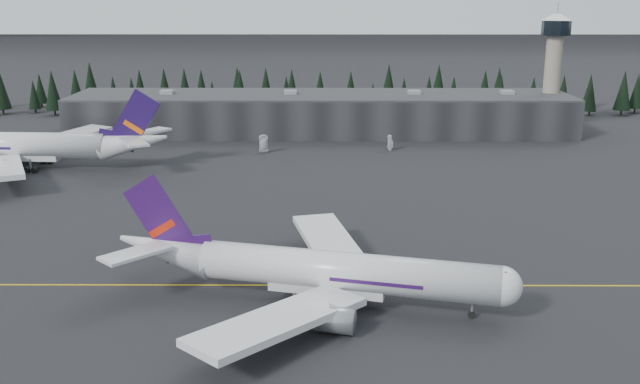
{
  "coord_description": "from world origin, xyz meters",
  "views": [
    {
      "loc": [
        0.52,
        -105.17,
        44.04
      ],
      "look_at": [
        0.0,
        20.0,
        9.0
      ],
      "focal_mm": 40.0,
      "sensor_mm": 36.0,
      "label": 1
    }
  ],
  "objects_px": {
    "gse_vehicle_a": "(264,150)",
    "gse_vehicle_b": "(390,148)",
    "jet_main": "(311,269)",
    "terminal": "(321,113)",
    "control_tower": "(553,59)",
    "jet_parked": "(32,146)"
  },
  "relations": [
    {
      "from": "control_tower",
      "to": "gse_vehicle_b",
      "type": "bearing_deg",
      "value": -150.55
    },
    {
      "from": "control_tower",
      "to": "jet_parked",
      "type": "xyz_separation_m",
      "value": [
        -149.92,
        -52.76,
        -17.51
      ]
    },
    {
      "from": "jet_main",
      "to": "gse_vehicle_a",
      "type": "distance_m",
      "value": 103.0
    },
    {
      "from": "jet_main",
      "to": "gse_vehicle_b",
      "type": "bearing_deg",
      "value": 92.33
    },
    {
      "from": "control_tower",
      "to": "gse_vehicle_b",
      "type": "distance_m",
      "value": 66.97
    },
    {
      "from": "gse_vehicle_b",
      "to": "jet_parked",
      "type": "bearing_deg",
      "value": -89.46
    },
    {
      "from": "control_tower",
      "to": "jet_parked",
      "type": "height_order",
      "value": "control_tower"
    },
    {
      "from": "jet_main",
      "to": "gse_vehicle_a",
      "type": "height_order",
      "value": "jet_main"
    },
    {
      "from": "terminal",
      "to": "jet_main",
      "type": "xyz_separation_m",
      "value": [
        -1.24,
        -132.91,
        -1.24
      ]
    },
    {
      "from": "jet_parked",
      "to": "gse_vehicle_b",
      "type": "xyz_separation_m",
      "value": [
        95.03,
        21.76,
        -5.11
      ]
    },
    {
      "from": "terminal",
      "to": "gse_vehicle_b",
      "type": "bearing_deg",
      "value": -54.31
    },
    {
      "from": "terminal",
      "to": "gse_vehicle_b",
      "type": "distance_m",
      "value": 34.91
    },
    {
      "from": "gse_vehicle_a",
      "to": "jet_main",
      "type": "bearing_deg",
      "value": -85.63
    },
    {
      "from": "gse_vehicle_a",
      "to": "gse_vehicle_b",
      "type": "distance_m",
      "value": 36.66
    },
    {
      "from": "gse_vehicle_a",
      "to": "gse_vehicle_b",
      "type": "bearing_deg",
      "value": 0.79
    },
    {
      "from": "control_tower",
      "to": "jet_main",
      "type": "relative_size",
      "value": 0.63
    },
    {
      "from": "jet_parked",
      "to": "gse_vehicle_a",
      "type": "bearing_deg",
      "value": -159.48
    },
    {
      "from": "terminal",
      "to": "jet_parked",
      "type": "distance_m",
      "value": 89.94
    },
    {
      "from": "control_tower",
      "to": "gse_vehicle_b",
      "type": "relative_size",
      "value": 8.15
    },
    {
      "from": "terminal",
      "to": "control_tower",
      "type": "distance_m",
      "value": 76.98
    },
    {
      "from": "terminal",
      "to": "gse_vehicle_b",
      "type": "xyz_separation_m",
      "value": [
        20.11,
        -28.0,
        -5.51
      ]
    },
    {
      "from": "gse_vehicle_b",
      "to": "control_tower",
      "type": "bearing_deg",
      "value": 107.09
    }
  ]
}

